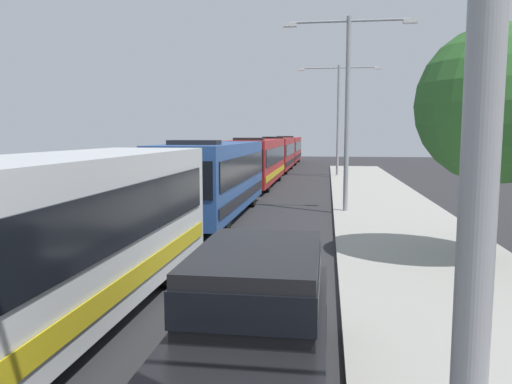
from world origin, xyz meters
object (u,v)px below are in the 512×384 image
(white_suv, at_px, (257,314))
(bus_second_in_line, at_px, (215,176))
(bus_middle, at_px, (257,160))
(roadside_tree, at_px, (496,105))
(bus_lead, at_px, (42,240))
(bus_fourth_in_line, at_px, (277,153))
(bus_rear, at_px, (288,149))
(streetlamp_mid, at_px, (348,94))
(streetlamp_far, at_px, (338,108))

(white_suv, bearing_deg, bus_second_in_line, 104.99)
(bus_second_in_line, bearing_deg, bus_middle, 90.00)
(roadside_tree, bearing_deg, bus_lead, -145.56)
(roadside_tree, bearing_deg, white_suv, -125.66)
(bus_middle, height_order, bus_fourth_in_line, same)
(bus_second_in_line, distance_m, bus_rear, 38.24)
(bus_fourth_in_line, distance_m, streetlamp_mid, 25.06)
(bus_middle, xyz_separation_m, bus_rear, (-0.00, 25.53, -0.00))
(bus_second_in_line, relative_size, roadside_tree, 1.79)
(bus_lead, bearing_deg, white_suv, -16.15)
(bus_second_in_line, relative_size, streetlamp_far, 1.25)
(bus_rear, bearing_deg, streetlamp_mid, -81.66)
(bus_lead, height_order, white_suv, bus_lead)
(bus_lead, bearing_deg, streetlamp_far, 80.69)
(bus_rear, distance_m, white_suv, 52.19)
(bus_second_in_line, height_order, bus_middle, same)
(bus_second_in_line, relative_size, streetlamp_mid, 1.33)
(streetlamp_far, bearing_deg, bus_second_in_line, -104.96)
(streetlamp_mid, bearing_deg, roadside_tree, -67.31)
(streetlamp_far, bearing_deg, white_suv, -92.86)
(bus_fourth_in_line, bearing_deg, bus_rear, 90.00)
(bus_lead, relative_size, roadside_tree, 1.91)
(bus_middle, bearing_deg, streetlamp_far, 54.22)
(bus_middle, relative_size, bus_rear, 1.02)
(white_suv, distance_m, roadside_tree, 9.27)
(white_suv, height_order, streetlamp_far, streetlamp_far)
(bus_lead, distance_m, roadside_tree, 10.94)
(bus_rear, bearing_deg, streetlamp_far, -73.34)
(bus_lead, distance_m, bus_middle, 25.45)
(bus_rear, xyz_separation_m, streetlamp_far, (5.40, -18.04, 3.75))
(bus_second_in_line, relative_size, bus_fourth_in_line, 0.97)
(white_suv, bearing_deg, bus_rear, 94.06)
(white_suv, bearing_deg, bus_fourth_in_line, 95.36)
(bus_second_in_line, relative_size, bus_middle, 0.87)
(bus_middle, bearing_deg, bus_lead, -90.00)
(bus_fourth_in_line, bearing_deg, streetlamp_mid, -77.44)
(roadside_tree, bearing_deg, streetlamp_far, 97.19)
(bus_rear, relative_size, white_suv, 2.51)
(bus_rear, height_order, streetlamp_mid, streetlamp_mid)
(white_suv, bearing_deg, bus_middle, 97.94)
(bus_lead, distance_m, bus_rear, 50.98)
(bus_lead, xyz_separation_m, bus_second_in_line, (-0.00, 12.74, -0.00))
(bus_second_in_line, relative_size, bus_rear, 0.89)
(streetlamp_mid, height_order, roadside_tree, streetlamp_mid)
(bus_second_in_line, bearing_deg, bus_rear, 90.00)
(bus_second_in_line, xyz_separation_m, streetlamp_far, (5.40, 20.20, 3.75))
(streetlamp_far, bearing_deg, bus_middle, -125.78)
(bus_rear, relative_size, streetlamp_mid, 1.49)
(bus_middle, xyz_separation_m, bus_fourth_in_line, (-0.00, 12.93, -0.00))
(bus_second_in_line, xyz_separation_m, bus_fourth_in_line, (0.00, 25.64, 0.00))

